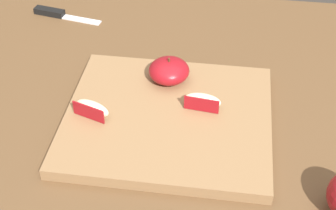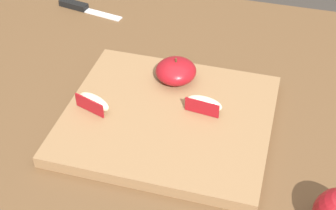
% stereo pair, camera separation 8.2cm
% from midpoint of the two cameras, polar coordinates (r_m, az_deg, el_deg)
% --- Properties ---
extents(dining_table, '(1.31, 0.85, 0.78)m').
position_cam_midpoint_polar(dining_table, '(0.95, 7.42, -6.20)').
color(dining_table, brown).
rests_on(dining_table, ground_plane).
extents(cutting_board, '(0.35, 0.31, 0.02)m').
position_cam_midpoint_polar(cutting_board, '(0.84, 2.79, -1.68)').
color(cutting_board, olive).
rests_on(cutting_board, dining_table).
extents(apple_half_skin_up, '(0.07, 0.07, 0.05)m').
position_cam_midpoint_polar(apple_half_skin_up, '(0.90, 3.55, 3.82)').
color(apple_half_skin_up, maroon).
rests_on(apple_half_skin_up, cutting_board).
extents(apple_wedge_middle, '(0.06, 0.03, 0.03)m').
position_cam_midpoint_polar(apple_wedge_middle, '(0.84, 6.95, 0.00)').
color(apple_wedge_middle, beige).
rests_on(apple_wedge_middle, cutting_board).
extents(apple_wedge_back, '(0.07, 0.04, 0.03)m').
position_cam_midpoint_polar(apple_wedge_back, '(0.84, -5.80, 0.22)').
color(apple_wedge_back, beige).
rests_on(apple_wedge_back, cutting_board).
extents(paring_knife, '(0.16, 0.05, 0.01)m').
position_cam_midpoint_polar(paring_knife, '(1.18, -8.24, 11.07)').
color(paring_knife, silver).
rests_on(paring_knife, dining_table).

